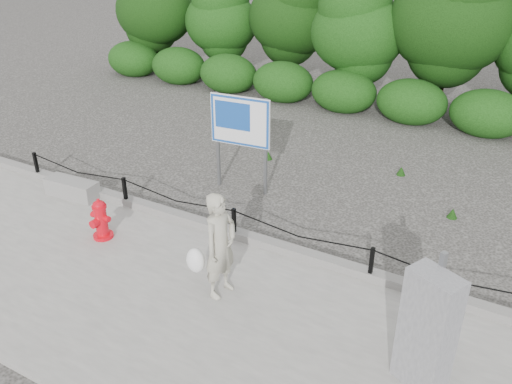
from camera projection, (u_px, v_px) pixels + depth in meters
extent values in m
plane|color=#2D2B28|center=(234.00, 242.00, 9.66)|extent=(90.00, 90.00, 0.00)
cube|color=gray|center=(165.00, 303.00, 8.10)|extent=(14.00, 4.00, 0.08)
cube|color=slate|center=(236.00, 233.00, 9.63)|extent=(14.00, 0.22, 0.14)
cube|color=black|center=(36.00, 165.00, 11.67)|extent=(0.06, 0.06, 0.60)
cube|color=black|center=(125.00, 191.00, 10.58)|extent=(0.06, 0.06, 0.60)
cube|color=black|center=(234.00, 224.00, 9.49)|extent=(0.06, 0.06, 0.60)
cube|color=black|center=(371.00, 264.00, 8.40)|extent=(0.06, 0.06, 0.60)
cylinder|color=black|center=(77.00, 168.00, 11.02)|extent=(2.50, 0.02, 0.02)
cylinder|color=black|center=(176.00, 196.00, 9.93)|extent=(2.50, 0.02, 0.02)
cylinder|color=black|center=(299.00, 231.00, 8.84)|extent=(2.50, 0.02, 0.02)
cylinder|color=black|center=(457.00, 276.00, 7.75)|extent=(2.50, 0.02, 0.02)
cylinder|color=black|center=(158.00, 44.00, 19.57)|extent=(0.18, 0.18, 1.96)
ellipsoid|color=#1C4B11|center=(154.00, 5.00, 18.94)|extent=(2.89, 2.50, 3.13)
cylinder|color=black|center=(222.00, 53.00, 18.84)|extent=(0.18, 0.18, 1.74)
ellipsoid|color=#1C4B11|center=(221.00, 17.00, 18.28)|extent=(2.57, 2.22, 2.78)
cylinder|color=black|center=(292.00, 55.00, 18.00)|extent=(0.18, 0.18, 2.00)
ellipsoid|color=#1C4B11|center=(293.00, 11.00, 17.35)|extent=(2.96, 2.56, 3.20)
cylinder|color=black|center=(354.00, 72.00, 16.31)|extent=(0.18, 0.18, 1.90)
ellipsoid|color=#1C4B11|center=(358.00, 26.00, 15.70)|extent=(2.81, 2.43, 3.04)
cylinder|color=black|center=(443.00, 72.00, 15.43)|extent=(0.18, 0.18, 2.34)
ellipsoid|color=#1C4B11|center=(453.00, 13.00, 14.67)|extent=(3.46, 2.99, 3.74)
cylinder|color=red|center=(103.00, 235.00, 9.65)|extent=(0.36, 0.36, 0.06)
cylinder|color=red|center=(101.00, 221.00, 9.51)|extent=(0.22, 0.22, 0.54)
cylinder|color=red|center=(99.00, 207.00, 9.38)|extent=(0.26, 0.26, 0.05)
ellipsoid|color=red|center=(99.00, 205.00, 9.37)|extent=(0.23, 0.23, 0.17)
cylinder|color=red|center=(98.00, 200.00, 9.33)|extent=(0.06, 0.06, 0.05)
cylinder|color=red|center=(94.00, 215.00, 9.54)|extent=(0.10, 0.11, 0.11)
cylinder|color=red|center=(107.00, 219.00, 9.41)|extent=(0.10, 0.11, 0.11)
cylinder|color=red|center=(94.00, 224.00, 9.38)|extent=(0.15, 0.12, 0.15)
cylinder|color=slate|center=(95.00, 226.00, 9.45)|extent=(0.01, 0.05, 0.12)
imported|color=#ABA692|center=(220.00, 246.00, 7.88)|extent=(0.47, 0.65, 1.67)
ellipsoid|color=white|center=(196.00, 260.00, 8.05)|extent=(0.30, 0.23, 0.40)
cube|color=gray|center=(72.00, 188.00, 10.96)|extent=(1.16, 0.47, 0.36)
cube|color=#99989B|center=(427.00, 331.00, 6.32)|extent=(0.70, 0.58, 1.61)
cube|color=slate|center=(433.00, 315.00, 6.46)|extent=(0.09, 0.09, 1.78)
cube|color=slate|center=(218.00, 140.00, 11.23)|extent=(0.07, 0.07, 2.05)
cube|color=slate|center=(266.00, 148.00, 10.84)|extent=(0.07, 0.07, 2.05)
cube|color=white|center=(240.00, 121.00, 10.76)|extent=(1.28, 0.17, 1.03)
cube|color=#1649A3|center=(240.00, 122.00, 10.74)|extent=(1.25, 0.13, 0.99)
cube|color=#1649A3|center=(232.00, 116.00, 10.75)|extent=(0.77, 0.08, 0.56)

